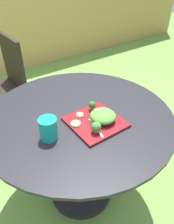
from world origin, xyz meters
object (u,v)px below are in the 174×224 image
at_px(patio_chair, 4,81).
at_px(fork, 95,126).
at_px(drinking_glass, 49,130).
at_px(salad_plate, 95,122).

bearing_deg(patio_chair, fork, -83.83).
relative_size(patio_chair, drinking_glass, 8.21).
bearing_deg(drinking_glass, salad_plate, -9.02).
bearing_deg(fork, salad_plate, 51.57).
bearing_deg(patio_chair, salad_plate, -82.32).
height_order(patio_chair, salad_plate, patio_chair).
bearing_deg(fork, patio_chair, 96.17).
relative_size(salad_plate, drinking_glass, 2.37).
xyz_separation_m(patio_chair, fork, (0.12, -1.15, 0.20)).
bearing_deg(salad_plate, drinking_glass, 170.98).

